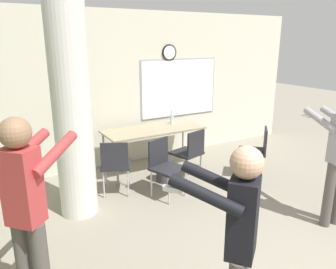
% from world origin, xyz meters
% --- Properties ---
extents(wall_back, '(8.00, 0.15, 2.80)m').
position_xyz_m(wall_back, '(0.02, 5.06, 1.40)').
color(wall_back, beige).
rests_on(wall_back, ground_plane).
extents(support_pillar, '(0.49, 0.49, 2.80)m').
position_xyz_m(support_pillar, '(-1.27, 3.54, 1.40)').
color(support_pillar, silver).
rests_on(support_pillar, ground_plane).
extents(folding_table, '(1.78, 0.75, 0.77)m').
position_xyz_m(folding_table, '(0.34, 4.41, 0.72)').
color(folding_table, tan).
rests_on(folding_table, ground_plane).
extents(bottle_on_table, '(0.07, 0.07, 0.26)m').
position_xyz_m(bottle_on_table, '(0.79, 4.54, 0.87)').
color(bottle_on_table, silver).
rests_on(bottle_on_table, folding_table).
extents(waste_bin, '(0.25, 0.25, 0.38)m').
position_xyz_m(waste_bin, '(0.22, 3.84, 0.19)').
color(waste_bin, '#38383D').
rests_on(waste_bin, ground_plane).
extents(chair_mid_room, '(0.62, 0.62, 0.87)m').
position_xyz_m(chair_mid_room, '(1.70, 3.23, 0.51)').
color(chair_mid_room, '#232328').
rests_on(chair_mid_room, ground_plane).
extents(chair_table_front, '(0.55, 0.55, 0.87)m').
position_xyz_m(chair_table_front, '(-0.01, 3.39, 0.51)').
color(chair_table_front, '#232328').
rests_on(chair_table_front, ground_plane).
extents(chair_table_right, '(0.54, 0.54, 0.87)m').
position_xyz_m(chair_table_right, '(0.65, 3.71, 0.51)').
color(chair_table_right, '#232328').
rests_on(chair_table_right, ground_plane).
extents(chair_table_left, '(0.58, 0.58, 0.87)m').
position_xyz_m(chair_table_left, '(-0.63, 3.78, 0.51)').
color(chair_table_left, '#232328').
rests_on(chair_table_left, ground_plane).
extents(person_watching_back, '(0.68, 0.66, 1.75)m').
position_xyz_m(person_watching_back, '(-2.04, 2.00, 1.03)').
color(person_watching_back, '#514C47').
rests_on(person_watching_back, ground_plane).
extents(person_playing_front, '(0.60, 0.64, 1.63)m').
position_xyz_m(person_playing_front, '(-0.82, 0.91, 0.96)').
color(person_playing_front, '#514C47').
rests_on(person_playing_front, ground_plane).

